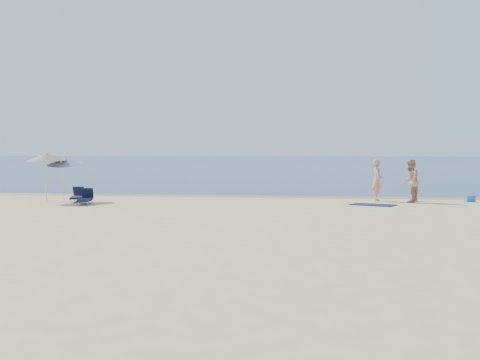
% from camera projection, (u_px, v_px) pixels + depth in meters
% --- Properties ---
extents(ground, '(160.00, 160.00, 0.00)m').
position_uv_depth(ground, '(251.00, 281.00, 11.01)').
color(ground, '#CABE87').
rests_on(ground, ground).
extents(sea, '(240.00, 160.00, 0.01)m').
position_uv_depth(sea, '(313.00, 162.00, 110.00)').
color(sea, '#0D1E52').
rests_on(sea, ground).
extents(wet_sand_strip, '(240.00, 1.60, 0.00)m').
position_uv_depth(wet_sand_strip, '(295.00, 197.00, 30.21)').
color(wet_sand_strip, '#847254').
rests_on(wet_sand_strip, ground).
extents(person_left, '(0.50, 0.73, 1.93)m').
position_uv_depth(person_left, '(377.00, 180.00, 27.71)').
color(person_left, tan).
rests_on(person_left, ground).
extents(person_right, '(1.02, 1.14, 1.93)m').
position_uv_depth(person_right, '(410.00, 181.00, 27.00)').
color(person_right, tan).
rests_on(person_right, ground).
extents(beach_towel, '(2.08, 1.65, 0.03)m').
position_uv_depth(beach_towel, '(373.00, 205.00, 25.67)').
color(beach_towel, '#0D1245').
rests_on(beach_towel, ground).
extents(white_bag, '(0.40, 0.37, 0.27)m').
position_uv_depth(white_bag, '(414.00, 198.00, 27.50)').
color(white_bag, silver).
rests_on(white_bag, ground).
extents(blue_cooler, '(0.44, 0.35, 0.28)m').
position_uv_depth(blue_cooler, '(470.00, 199.00, 27.27)').
color(blue_cooler, '#1F62A9').
rests_on(blue_cooler, ground).
extents(umbrella_near, '(1.72, 1.74, 2.17)m').
position_uv_depth(umbrella_near, '(65.00, 161.00, 27.61)').
color(umbrella_near, silver).
rests_on(umbrella_near, ground).
extents(umbrella_far, '(1.91, 1.92, 2.31)m').
position_uv_depth(umbrella_far, '(46.00, 157.00, 27.14)').
color(umbrella_far, silver).
rests_on(umbrella_far, ground).
extents(lounger_left, '(0.88, 1.58, 0.66)m').
position_uv_depth(lounger_left, '(77.00, 196.00, 27.42)').
color(lounger_left, '#141937').
rests_on(lounger_left, ground).
extents(lounger_right, '(0.84, 1.61, 0.68)m').
position_uv_depth(lounger_right, '(86.00, 198.00, 26.16)').
color(lounger_right, black).
rests_on(lounger_right, ground).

